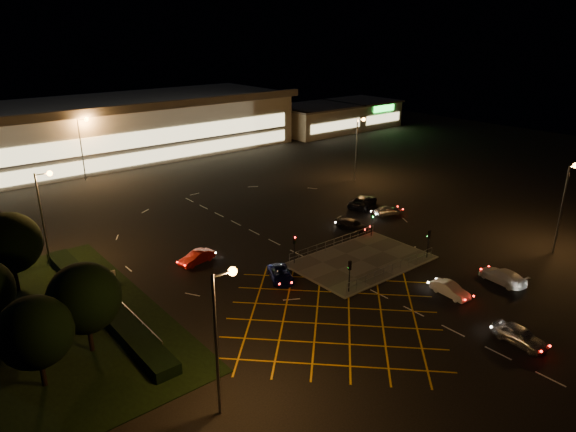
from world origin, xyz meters
TOP-DOWN VIEW (x-y plane):
  - ground at (0.00, 0.00)m, footprint 180.00×180.00m
  - pedestrian_island at (2.00, -2.00)m, footprint 14.00×9.00m
  - grass_verge at (-28.00, 6.00)m, footprint 18.00×30.00m
  - hedge at (-23.00, 6.00)m, footprint 2.00×26.00m
  - supermarket at (0.00, 61.95)m, footprint 72.00×26.50m
  - retail_unit_a at (46.00, 53.97)m, footprint 18.80×14.80m
  - retail_unit_b at (62.00, 53.96)m, footprint 14.80×14.80m
  - streetlight_sw at (-21.56, -12.00)m, footprint 1.78×0.56m
  - streetlight_se at (20.44, -14.00)m, footprint 1.78×0.56m
  - streetlight_nw at (-23.56, 18.00)m, footprint 1.78×0.56m
  - streetlight_ne at (24.44, 20.00)m, footprint 1.78×0.56m
  - streetlight_far_left at (-9.56, 48.00)m, footprint 1.78×0.56m
  - streetlight_far_right at (30.44, 50.00)m, footprint 1.78×0.56m
  - signal_sw at (-4.00, -5.99)m, footprint 0.28×0.30m
  - signal_se at (8.00, -5.99)m, footprint 0.28×0.30m
  - signal_nw at (-4.00, 1.99)m, footprint 0.28×0.30m
  - signal_ne at (8.00, 1.99)m, footprint 0.28×0.30m
  - tree_a at (-30.00, -2.00)m, footprint 5.04×5.04m
  - tree_c at (-28.00, 14.00)m, footprint 5.76×5.76m
  - tree_e at (-26.00, 0.00)m, footprint 5.40×5.40m
  - car_near_silver at (0.44, -20.34)m, footprint 2.02×4.42m
  - car_queue_white at (2.88, -12.35)m, footprint 1.60×3.89m
  - car_left_blue at (-7.34, 0.10)m, footprint 3.72×4.83m
  - car_far_dkgrey at (7.90, 5.00)m, footprint 2.67×4.56m
  - car_right_silver at (15.25, 5.76)m, footprint 4.02×2.47m
  - car_circ_red at (-11.82, 8.69)m, footprint 4.24×2.12m
  - car_east_grey at (15.21, 10.06)m, footprint 6.25×4.54m
  - car_approach_white at (9.13, -14.05)m, footprint 2.57×4.98m

SIDE VIEW (x-z plane):
  - ground at x=0.00m, z-range 0.00..0.00m
  - grass_verge at x=-28.00m, z-range 0.00..0.08m
  - pedestrian_island at x=2.00m, z-range 0.00..0.12m
  - hedge at x=-23.00m, z-range 0.00..1.00m
  - car_left_blue at x=-7.34m, z-range 0.00..1.22m
  - car_far_dkgrey at x=7.90m, z-range 0.00..1.24m
  - car_queue_white at x=2.88m, z-range 0.00..1.25m
  - car_right_silver at x=15.25m, z-range 0.00..1.28m
  - car_circ_red at x=-11.82m, z-range 0.00..1.33m
  - car_approach_white at x=9.13m, z-range 0.00..1.38m
  - car_near_silver at x=0.44m, z-range 0.00..1.47m
  - car_east_grey at x=15.21m, z-range 0.00..1.58m
  - signal_sw at x=-4.00m, z-range 0.79..3.94m
  - signal_se at x=8.00m, z-range 0.79..3.94m
  - signal_nw at x=-4.00m, z-range 0.79..3.94m
  - signal_ne at x=8.00m, z-range 0.79..3.94m
  - retail_unit_a at x=46.00m, z-range 0.04..6.39m
  - retail_unit_b at x=62.00m, z-range 0.05..6.40m
  - tree_a at x=-30.00m, z-range 0.90..7.76m
  - tree_e at x=-26.00m, z-range 0.97..8.32m
  - tree_c at x=-28.00m, z-range 1.03..8.87m
  - supermarket at x=0.00m, z-range 0.06..10.56m
  - streetlight_sw at x=-21.56m, z-range 1.55..11.58m
  - streetlight_se at x=20.44m, z-range 1.55..11.58m
  - streetlight_nw at x=-23.56m, z-range 1.55..11.58m
  - streetlight_ne at x=24.44m, z-range 1.55..11.58m
  - streetlight_far_left at x=-9.56m, z-range 1.55..11.58m
  - streetlight_far_right at x=30.44m, z-range 1.55..11.58m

